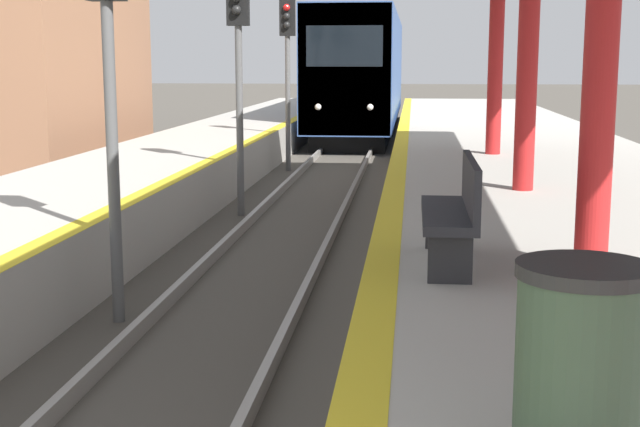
{
  "coord_description": "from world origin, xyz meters",
  "views": [
    {
      "loc": [
        1.9,
        -1.69,
        2.64
      ],
      "look_at": [
        -0.35,
        19.85,
        -1.09
      ],
      "focal_mm": 50.0,
      "sensor_mm": 36.0,
      "label": 1
    }
  ],
  "objects_px": {
    "signal_mid": "(238,45)",
    "trash_bin": "(581,362)",
    "train": "(363,71)",
    "signal_near": "(107,35)",
    "signal_far": "(288,50)",
    "bench": "(456,209)"
  },
  "relations": [
    {
      "from": "signal_mid",
      "to": "trash_bin",
      "type": "relative_size",
      "value": 4.63
    },
    {
      "from": "trash_bin",
      "to": "train",
      "type": "bearing_deg",
      "value": 95.13
    },
    {
      "from": "signal_mid",
      "to": "trash_bin",
      "type": "bearing_deg",
      "value": -71.64
    },
    {
      "from": "train",
      "to": "signal_far",
      "type": "bearing_deg",
      "value": -95.22
    },
    {
      "from": "signal_mid",
      "to": "signal_far",
      "type": "height_order",
      "value": "same"
    },
    {
      "from": "train",
      "to": "signal_near",
      "type": "distance_m",
      "value": 24.78
    },
    {
      "from": "train",
      "to": "bench",
      "type": "height_order",
      "value": "train"
    },
    {
      "from": "signal_mid",
      "to": "signal_far",
      "type": "xyz_separation_m",
      "value": [
        -0.07,
        6.35,
        0.0
      ]
    },
    {
      "from": "bench",
      "to": "signal_mid",
      "type": "bearing_deg",
      "value": 114.4
    },
    {
      "from": "signal_far",
      "to": "trash_bin",
      "type": "relative_size",
      "value": 4.63
    },
    {
      "from": "signal_near",
      "to": "signal_far",
      "type": "height_order",
      "value": "same"
    },
    {
      "from": "signal_near",
      "to": "signal_far",
      "type": "bearing_deg",
      "value": 90.12
    },
    {
      "from": "bench",
      "to": "train",
      "type": "bearing_deg",
      "value": 95.06
    },
    {
      "from": "train",
      "to": "bench",
      "type": "distance_m",
      "value": 25.8
    },
    {
      "from": "signal_near",
      "to": "trash_bin",
      "type": "distance_m",
      "value": 6.21
    },
    {
      "from": "trash_bin",
      "to": "bench",
      "type": "xyz_separation_m",
      "value": [
        -0.37,
        3.79,
        0.04
      ]
    },
    {
      "from": "signal_near",
      "to": "train",
      "type": "bearing_deg",
      "value": 87.52
    },
    {
      "from": "train",
      "to": "trash_bin",
      "type": "height_order",
      "value": "train"
    },
    {
      "from": "signal_near",
      "to": "signal_far",
      "type": "relative_size",
      "value": 1.0
    },
    {
      "from": "train",
      "to": "bench",
      "type": "relative_size",
      "value": 10.73
    },
    {
      "from": "signal_mid",
      "to": "trash_bin",
      "type": "xyz_separation_m",
      "value": [
        3.68,
        -11.08,
        -1.55
      ]
    },
    {
      "from": "signal_near",
      "to": "signal_mid",
      "type": "distance_m",
      "value": 6.35
    }
  ]
}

